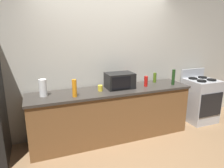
# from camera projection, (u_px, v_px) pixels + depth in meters

# --- Properties ---
(ground_plane) EXTENTS (8.00, 8.00, 0.00)m
(ground_plane) POSITION_uv_depth(u_px,v_px,m) (121.00, 148.00, 3.40)
(ground_plane) COLOR #93704C
(back_wall) EXTENTS (6.40, 0.10, 2.70)m
(back_wall) POSITION_uv_depth(u_px,v_px,m) (104.00, 60.00, 3.78)
(back_wall) COLOR beige
(back_wall) RESTS_ON ground_plane
(counter_run) EXTENTS (2.84, 0.64, 0.90)m
(counter_run) POSITION_uv_depth(u_px,v_px,m) (112.00, 114.00, 3.65)
(counter_run) COLOR brown
(counter_run) RESTS_ON ground_plane
(stove_range) EXTENTS (0.60, 0.61, 1.08)m
(stove_range) POSITION_uv_depth(u_px,v_px,m) (200.00, 100.00, 4.35)
(stove_range) COLOR #B7BABF
(stove_range) RESTS_ON ground_plane
(microwave) EXTENTS (0.48, 0.35, 0.27)m
(microwave) POSITION_uv_depth(u_px,v_px,m) (120.00, 81.00, 3.60)
(microwave) COLOR black
(microwave) RESTS_ON counter_run
(paper_towel_roll) EXTENTS (0.12, 0.12, 0.27)m
(paper_towel_roll) POSITION_uv_depth(u_px,v_px,m) (43.00, 88.00, 3.15)
(paper_towel_roll) COLOR white
(paper_towel_roll) RESTS_ON counter_run
(bottle_hot_sauce) EXTENTS (0.07, 0.07, 0.19)m
(bottle_hot_sauce) POSITION_uv_depth(u_px,v_px,m) (146.00, 81.00, 3.71)
(bottle_hot_sauce) COLOR red
(bottle_hot_sauce) RESTS_ON counter_run
(bottle_dish_soap) EXTENTS (0.07, 0.07, 0.27)m
(bottle_dish_soap) POSITION_uv_depth(u_px,v_px,m) (74.00, 88.00, 3.12)
(bottle_dish_soap) COLOR orange
(bottle_dish_soap) RESTS_ON counter_run
(bottle_wine) EXTENTS (0.06, 0.06, 0.29)m
(bottle_wine) POSITION_uv_depth(u_px,v_px,m) (173.00, 77.00, 3.81)
(bottle_wine) COLOR #1E3F19
(bottle_wine) RESTS_ON counter_run
(bottle_olive_oil) EXTENTS (0.06, 0.06, 0.19)m
(bottle_olive_oil) POSITION_uv_depth(u_px,v_px,m) (155.00, 78.00, 4.00)
(bottle_olive_oil) COLOR #4C6B19
(bottle_olive_oil) RESTS_ON counter_run
(mug_red) EXTENTS (0.08, 0.08, 0.09)m
(mug_red) POSITION_uv_depth(u_px,v_px,m) (134.00, 82.00, 3.84)
(mug_red) COLOR red
(mug_red) RESTS_ON counter_run
(mug_yellow) EXTENTS (0.08, 0.08, 0.10)m
(mug_yellow) POSITION_uv_depth(u_px,v_px,m) (100.00, 88.00, 3.44)
(mug_yellow) COLOR yellow
(mug_yellow) RESTS_ON counter_run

